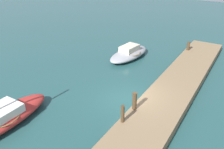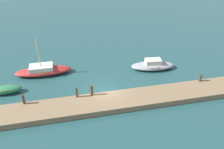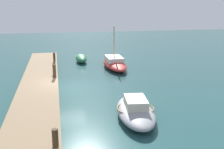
{
  "view_description": "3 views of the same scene",
  "coord_description": "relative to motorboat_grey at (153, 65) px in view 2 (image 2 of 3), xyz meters",
  "views": [
    {
      "loc": [
        -11.71,
        -5.81,
        8.56
      ],
      "look_at": [
        0.92,
        1.94,
        1.05
      ],
      "focal_mm": 37.97,
      "sensor_mm": 36.0,
      "label": 1
    },
    {
      "loc": [
        -3.46,
        -19.2,
        13.73
      ],
      "look_at": [
        1.25,
        1.92,
        0.77
      ],
      "focal_mm": 38.27,
      "sensor_mm": 36.0,
      "label": 2
    },
    {
      "loc": [
        20.43,
        -0.74,
        6.32
      ],
      "look_at": [
        -0.01,
        3.45,
        0.9
      ],
      "focal_mm": 44.23,
      "sensor_mm": 36.0,
      "label": 3
    }
  ],
  "objects": [
    {
      "name": "ground_plane",
      "position": [
        -6.44,
        -3.48,
        -0.45
      ],
      "size": [
        84.0,
        84.0,
        0.0
      ],
      "primitive_type": "plane",
      "color": "#234C4C"
    },
    {
      "name": "dock_platform",
      "position": [
        -6.44,
        -5.59,
        -0.17
      ],
      "size": [
        26.09,
        2.8,
        0.55
      ],
      "primitive_type": "cube",
      "color": "#846B4C",
      "rests_on": "ground_plane"
    },
    {
      "name": "motorboat_grey",
      "position": [
        0.0,
        0.0,
        0.0
      ],
      "size": [
        5.21,
        2.61,
        1.19
      ],
      "rotation": [
        0.0,
        0.0,
        -0.12
      ],
      "color": "#939399",
      "rests_on": "ground_plane"
    },
    {
      "name": "sailboat_red",
      "position": [
        -12.4,
        1.44,
        0.04
      ],
      "size": [
        6.15,
        2.06,
        4.17
      ],
      "rotation": [
        0.0,
        0.0,
        0.0
      ],
      "color": "#B72D28",
      "rests_on": "ground_plane"
    },
    {
      "name": "rowboat_green",
      "position": [
        -15.95,
        -1.54,
        -0.04
      ],
      "size": [
        3.19,
        1.25,
        0.81
      ],
      "rotation": [
        0.0,
        0.0,
        0.01
      ],
      "color": "#2D7A4C",
      "rests_on": "ground_plane"
    },
    {
      "name": "mooring_post_west",
      "position": [
        -13.87,
        -4.44,
        0.58
      ],
      "size": [
        0.23,
        0.23,
        0.96
      ],
      "primitive_type": "cylinder",
      "color": "#47331E",
      "rests_on": "dock_platform"
    },
    {
      "name": "mooring_post_mid_west",
      "position": [
        -9.17,
        -4.44,
        0.61
      ],
      "size": [
        0.2,
        0.2,
        1.02
      ],
      "primitive_type": "cylinder",
      "color": "#47331E",
      "rests_on": "dock_platform"
    },
    {
      "name": "mooring_post_mid_east",
      "position": [
        -7.77,
        -4.44,
        0.65
      ],
      "size": [
        0.26,
        0.26,
        1.08
      ],
      "primitive_type": "cylinder",
      "color": "#47331E",
      "rests_on": "dock_platform"
    },
    {
      "name": "mooring_post_east",
      "position": [
        3.42,
        -4.44,
        0.5
      ],
      "size": [
        0.26,
        0.26,
        0.79
      ],
      "primitive_type": "cylinder",
      "color": "#47331E",
      "rests_on": "dock_platform"
    }
  ]
}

